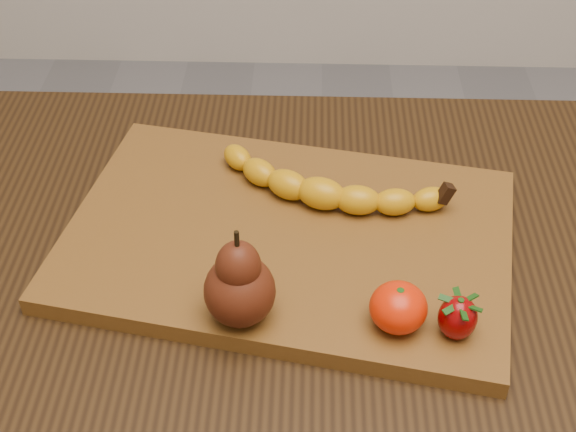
# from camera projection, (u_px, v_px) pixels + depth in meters

# --- Properties ---
(table) EXTENTS (1.00, 0.70, 0.76)m
(table) POSITION_uv_depth(u_px,v_px,m) (340.00, 353.00, 0.85)
(table) COLOR black
(table) RESTS_ON ground
(cutting_board) EXTENTS (0.50, 0.38, 0.02)m
(cutting_board) POSITION_uv_depth(u_px,v_px,m) (288.00, 238.00, 0.83)
(cutting_board) COLOR brown
(cutting_board) RESTS_ON table
(banana) EXTENTS (0.23, 0.12, 0.03)m
(banana) POSITION_uv_depth(u_px,v_px,m) (321.00, 193.00, 0.84)
(banana) COLOR #D09309
(banana) RESTS_ON cutting_board
(pear) EXTENTS (0.08, 0.08, 0.10)m
(pear) POSITION_uv_depth(u_px,v_px,m) (239.00, 276.00, 0.70)
(pear) COLOR #4E1D0C
(pear) RESTS_ON cutting_board
(mandarin) EXTENTS (0.07, 0.07, 0.04)m
(mandarin) POSITION_uv_depth(u_px,v_px,m) (398.00, 307.00, 0.71)
(mandarin) COLOR red
(mandarin) RESTS_ON cutting_board
(strawberry) EXTENTS (0.05, 0.05, 0.04)m
(strawberry) POSITION_uv_depth(u_px,v_px,m) (458.00, 316.00, 0.70)
(strawberry) COLOR #800304
(strawberry) RESTS_ON cutting_board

